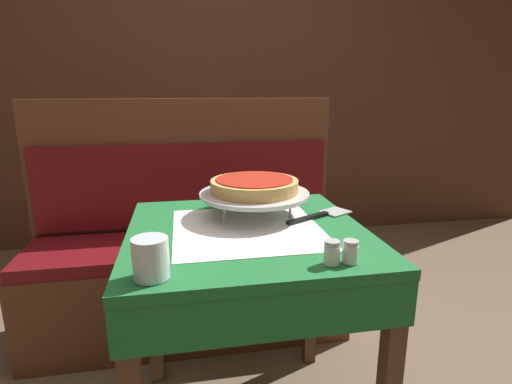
# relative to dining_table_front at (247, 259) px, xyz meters

# --- Properties ---
(dining_table_front) EXTENTS (0.74, 0.74, 0.78)m
(dining_table_front) POSITION_rel_dining_table_front_xyz_m (0.00, 0.00, 0.00)
(dining_table_front) COLOR #1E6B33
(dining_table_front) RESTS_ON ground_plane
(dining_table_rear) EXTENTS (0.72, 0.72, 0.77)m
(dining_table_rear) POSITION_rel_dining_table_front_xyz_m (-0.20, 1.54, -0.00)
(dining_table_rear) COLOR red
(dining_table_rear) RESTS_ON ground_plane
(booth_bench) EXTENTS (1.52, 0.47, 1.16)m
(booth_bench) POSITION_rel_dining_table_front_xyz_m (-0.18, 0.71, -0.33)
(booth_bench) COLOR brown
(booth_bench) RESTS_ON ground_plane
(back_wall_panel) EXTENTS (6.00, 0.04, 2.40)m
(back_wall_panel) POSITION_rel_dining_table_front_xyz_m (0.00, 2.01, 0.53)
(back_wall_panel) COLOR #4C2D1E
(back_wall_panel) RESTS_ON ground_plane
(pizza_pan_stand) EXTENTS (0.38, 0.38, 0.08)m
(pizza_pan_stand) POSITION_rel_dining_table_front_xyz_m (0.05, 0.13, 0.18)
(pizza_pan_stand) COLOR #ADADB2
(pizza_pan_stand) RESTS_ON dining_table_front
(deep_dish_pizza) EXTENTS (0.30, 0.30, 0.05)m
(deep_dish_pizza) POSITION_rel_dining_table_front_xyz_m (0.05, 0.13, 0.21)
(deep_dish_pizza) COLOR tan
(deep_dish_pizza) RESTS_ON pizza_pan_stand
(pizza_server) EXTENTS (0.27, 0.17, 0.01)m
(pizza_server) POSITION_rel_dining_table_front_xyz_m (0.26, 0.07, 0.11)
(pizza_server) COLOR #BCBCC1
(pizza_server) RESTS_ON dining_table_front
(water_glass_near) EXTENTS (0.08, 0.08, 0.10)m
(water_glass_near) POSITION_rel_dining_table_front_xyz_m (-0.27, -0.30, 0.15)
(water_glass_near) COLOR silver
(water_glass_near) RESTS_ON dining_table_front
(salt_shaker) EXTENTS (0.04, 0.04, 0.06)m
(salt_shaker) POSITION_rel_dining_table_front_xyz_m (0.16, -0.30, 0.14)
(salt_shaker) COLOR silver
(salt_shaker) RESTS_ON dining_table_front
(pepper_shaker) EXTENTS (0.04, 0.04, 0.06)m
(pepper_shaker) POSITION_rel_dining_table_front_xyz_m (0.21, -0.30, 0.13)
(pepper_shaker) COLOR silver
(pepper_shaker) RESTS_ON dining_table_front
(condiment_caddy) EXTENTS (0.14, 0.14, 0.15)m
(condiment_caddy) POSITION_rel_dining_table_front_xyz_m (-0.19, 1.45, 0.14)
(condiment_caddy) COLOR black
(condiment_caddy) RESTS_ON dining_table_rear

